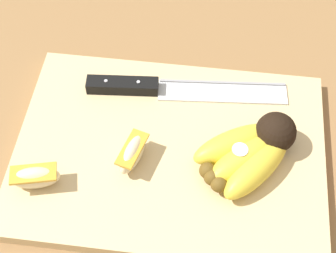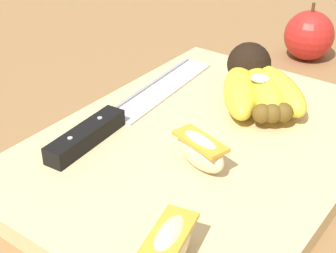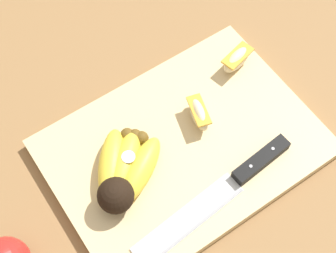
# 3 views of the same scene
# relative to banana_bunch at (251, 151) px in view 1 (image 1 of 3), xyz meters

# --- Properties ---
(ground_plane) EXTENTS (6.00, 6.00, 0.00)m
(ground_plane) POSITION_rel_banana_bunch_xyz_m (-0.12, -0.01, -0.04)
(ground_plane) COLOR olive
(cutting_board) EXTENTS (0.40, 0.29, 0.02)m
(cutting_board) POSITION_rel_banana_bunch_xyz_m (-0.10, 0.00, -0.03)
(cutting_board) COLOR #DBBC84
(cutting_board) RESTS_ON ground_plane
(banana_bunch) EXTENTS (0.14, 0.13, 0.06)m
(banana_bunch) POSITION_rel_banana_bunch_xyz_m (0.00, 0.00, 0.00)
(banana_bunch) COLOR black
(banana_bunch) RESTS_ON cutting_board
(chefs_knife) EXTENTS (0.28, 0.05, 0.02)m
(chefs_knife) POSITION_rel_banana_bunch_xyz_m (-0.13, 0.10, -0.01)
(chefs_knife) COLOR silver
(chefs_knife) RESTS_ON cutting_board
(apple_wedge_near) EXTENTS (0.04, 0.06, 0.03)m
(apple_wedge_near) POSITION_rel_banana_bunch_xyz_m (-0.15, -0.02, -0.00)
(apple_wedge_near) COLOR beige
(apple_wedge_near) RESTS_ON cutting_board
(apple_wedge_middle) EXTENTS (0.06, 0.04, 0.03)m
(apple_wedge_middle) POSITION_rel_banana_bunch_xyz_m (-0.26, -0.07, -0.00)
(apple_wedge_middle) COLOR beige
(apple_wedge_middle) RESTS_ON cutting_board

